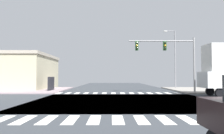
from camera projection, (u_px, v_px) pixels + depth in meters
ground at (124, 101)px, 16.51m from camera, size 90.00×90.00×0.05m
sidewalk_corner_ne at (217, 90)px, 28.58m from camera, size 12.00×12.00×0.14m
sidewalk_corner_nw at (20, 90)px, 28.43m from camera, size 12.00×12.00×0.14m
crosswalk_near at (129, 120)px, 9.22m from camera, size 13.50×2.00×0.01m
crosswalk_far at (118, 93)px, 23.81m from camera, size 13.50×2.00×0.01m
traffic_signal_mast at (168, 52)px, 24.01m from camera, size 7.36×0.55×6.20m
street_lamp at (174, 54)px, 31.38m from camera, size 1.78×0.32×8.58m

